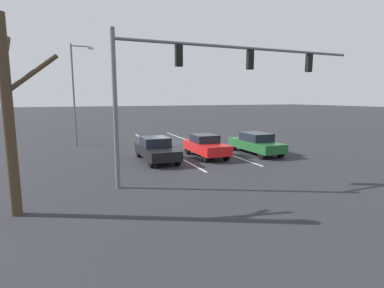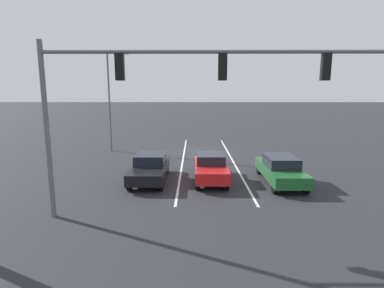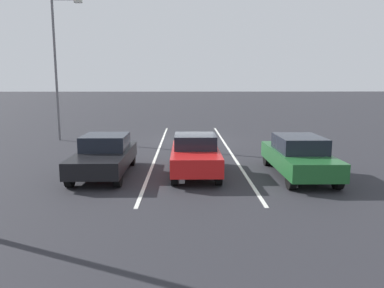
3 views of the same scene
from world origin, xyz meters
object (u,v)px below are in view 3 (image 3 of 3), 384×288
at_px(car_darkgreen_leftlane_front, 299,156).
at_px(traffic_signal_gantry, 103,4).
at_px(street_lamp_right_shoulder, 58,60).
at_px(car_black_rightlane_front, 105,155).
at_px(car_red_midlane_front, 195,154).

distance_m(car_darkgreen_leftlane_front, traffic_signal_gantry, 8.72).
bearing_deg(street_lamp_right_shoulder, traffic_signal_gantry, 112.23).
bearing_deg(car_black_rightlane_front, traffic_signal_gantry, 103.42).
relative_size(car_red_midlane_front, car_darkgreen_leftlane_front, 0.87).
relative_size(car_darkgreen_leftlane_front, traffic_signal_gantry, 0.36).
bearing_deg(car_darkgreen_leftlane_front, car_black_rightlane_front, -2.93).
bearing_deg(car_red_midlane_front, car_black_rightlane_front, -1.27).
height_order(car_red_midlane_front, street_lamp_right_shoulder, street_lamp_right_shoulder).
xyz_separation_m(car_darkgreen_leftlane_front, street_lamp_right_shoulder, (11.48, -8.85, 3.92)).
height_order(car_darkgreen_leftlane_front, car_black_rightlane_front, car_darkgreen_leftlane_front).
height_order(car_red_midlane_front, car_darkgreen_leftlane_front, car_red_midlane_front).
xyz_separation_m(car_red_midlane_front, traffic_signal_gantry, (2.21, 4.86, 4.39)).
xyz_separation_m(car_red_midlane_front, street_lamp_right_shoulder, (7.69, -8.56, 3.92)).
distance_m(car_red_midlane_front, car_darkgreen_leftlane_front, 3.80).
distance_m(traffic_signal_gantry, street_lamp_right_shoulder, 14.50).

